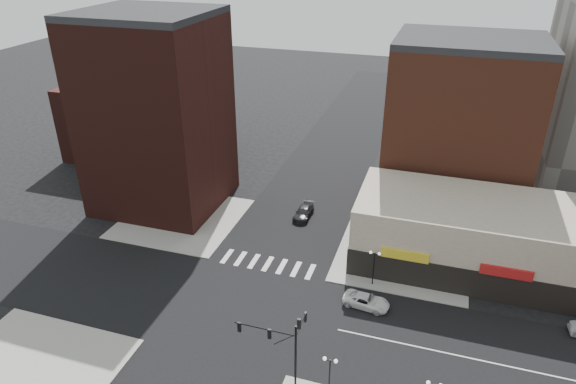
% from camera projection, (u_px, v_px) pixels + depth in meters
% --- Properties ---
extents(ground, '(240.00, 240.00, 0.00)m').
position_uv_depth(ground, '(242.00, 309.00, 52.12)').
color(ground, black).
rests_on(ground, ground).
extents(road_ew, '(200.00, 14.00, 0.02)m').
position_uv_depth(road_ew, '(242.00, 309.00, 52.11)').
color(road_ew, black).
rests_on(road_ew, ground).
extents(road_ns, '(14.00, 200.00, 0.02)m').
position_uv_depth(road_ns, '(242.00, 309.00, 52.11)').
color(road_ns, black).
rests_on(road_ns, ground).
extents(sidewalk_nw, '(15.00, 15.00, 0.12)m').
position_uv_depth(sidewalk_nw, '(182.00, 218.00, 68.26)').
color(sidewalk_nw, gray).
rests_on(sidewalk_nw, ground).
extents(sidewalk_ne, '(15.00, 15.00, 0.12)m').
position_uv_depth(sidewalk_ne, '(402.00, 256.00, 60.47)').
color(sidewalk_ne, gray).
rests_on(sidewalk_ne, ground).
extents(sidewalk_sw, '(15.00, 15.00, 0.12)m').
position_uv_depth(sidewalk_sw, '(19.00, 382.00, 43.71)').
color(sidewalk_sw, gray).
rests_on(sidewalk_sw, ground).
extents(building_nw, '(16.00, 15.00, 25.00)m').
position_uv_depth(building_nw, '(157.00, 116.00, 67.14)').
color(building_nw, '#351511').
rests_on(building_nw, ground).
extents(building_nw_low, '(20.00, 18.00, 12.00)m').
position_uv_depth(building_nw_low, '(141.00, 117.00, 86.75)').
color(building_nw_low, '#351511').
rests_on(building_nw_low, ground).
extents(building_ne_midrise, '(18.00, 15.00, 22.00)m').
position_uv_depth(building_ne_midrise, '(459.00, 130.00, 66.93)').
color(building_ne_midrise, brown).
rests_on(building_ne_midrise, ground).
extents(building_ne_row, '(24.20, 12.20, 8.00)m').
position_uv_depth(building_ne_row, '(464.00, 239.00, 57.66)').
color(building_ne_row, '#C1B299').
rests_on(building_ne_row, ground).
extents(traffic_signal, '(5.59, 3.09, 7.77)m').
position_uv_depth(traffic_signal, '(286.00, 340.00, 41.26)').
color(traffic_signal, black).
rests_on(traffic_signal, ground).
extents(street_lamp_se_a, '(1.22, 0.32, 4.16)m').
position_uv_depth(street_lamp_se_a, '(330.00, 368.00, 40.88)').
color(street_lamp_se_a, black).
rests_on(street_lamp_se_a, sidewalk_se).
extents(street_lamp_ne, '(1.22, 0.32, 4.16)m').
position_uv_depth(street_lamp_ne, '(374.00, 260.00, 54.15)').
color(street_lamp_ne, black).
rests_on(street_lamp_ne, sidewalk_ne).
extents(white_suv, '(4.92, 2.68, 1.31)m').
position_uv_depth(white_suv, '(366.00, 301.00, 52.22)').
color(white_suv, white).
rests_on(white_suv, ground).
extents(dark_sedan_north, '(2.02, 4.85, 1.40)m').
position_uv_depth(dark_sedan_north, '(304.00, 212.00, 68.39)').
color(dark_sedan_north, black).
rests_on(dark_sedan_north, ground).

